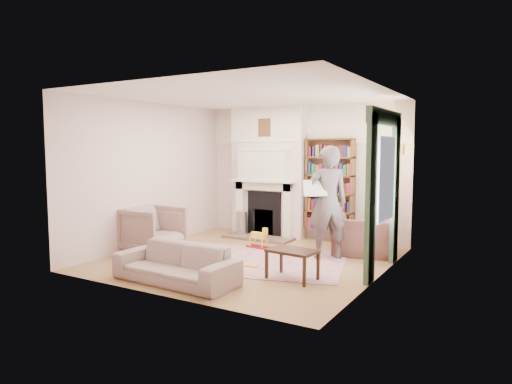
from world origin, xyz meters
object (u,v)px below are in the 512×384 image
Objects in this scene: paraffin_heater at (242,224)px; sofa at (176,264)px; man_reading at (328,203)px; rocking_horse at (258,238)px; bookcase at (330,185)px; coffee_table at (292,265)px; armchair_left at (153,230)px; armchair_reading at (363,235)px.

sofa is at bearing -73.34° from paraffin_heater.
man_reading reaches higher than rocking_horse.
bookcase is 2.64× the size of coffee_table.
sofa is 2.86m from man_reading.
armchair_left reaches higher than sofa.
armchair_left is 3.21m from man_reading.
coffee_table is (2.98, -0.30, -0.20)m from armchair_left.
armchair_left is at bearing 17.09° from armchair_reading.
armchair_reading is 0.58× the size of sofa.
coffee_table is at bearing -39.64° from rocking_horse.
armchair_left is 3.01m from coffee_table.
sofa reaches higher than coffee_table.
rocking_horse is (1.51, 1.25, -0.22)m from armchair_left.
bookcase reaches higher than sofa.
armchair_left is at bearing 144.29° from sofa.
armchair_left is at bearing -17.17° from man_reading.
armchair_reading is 1.55× the size of coffee_table.
coffee_table is (0.04, -1.46, -0.76)m from man_reading.
armchair_reading is 2.30× the size of rocking_horse.
armchair_reading is at bearing -7.19° from paraffin_heater.
bookcase is 4.01m from sofa.
sofa is 3.40× the size of paraffin_heater.
bookcase reaches higher than man_reading.
bookcase is 1.49m from man_reading.
sofa is (-1.79, -3.02, -0.08)m from armchair_reading.
bookcase is 1.99× the size of armchair_left.
bookcase is 0.99× the size of sofa.
bookcase is 2.11m from paraffin_heater.
sofa is 3.97× the size of rocking_horse.
paraffin_heater is (-1.01, 3.37, 0.00)m from sofa.
coffee_table is at bearing -79.22° from bookcase.
paraffin_heater is at bearing 109.09° from sofa.
armchair_reading is 3.51m from sofa.
paraffin_heater is (0.59, 2.12, -0.15)m from armchair_left.
man_reading is at bearing 63.40° from sofa.
man_reading is at bearing -70.22° from bookcase.
man_reading is at bearing 42.73° from armchair_reading.
armchair_left is 1.97× the size of rocking_horse.
rocking_horse is at bearing -49.50° from armchair_left.
armchair_left is at bearing -133.65° from bookcase.
armchair_reading is at bearing -61.52° from armchair_left.
armchair_reading reaches higher than coffee_table.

